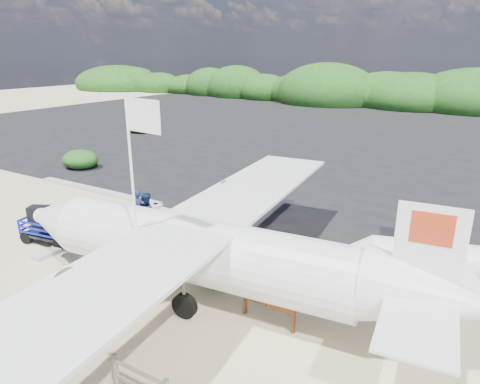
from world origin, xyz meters
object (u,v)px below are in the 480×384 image
object	(u,v)px
baggage_cart	(53,242)
aircraft_small	(302,126)
crew_a	(139,209)
signboard	(268,322)
flagpole	(143,309)
crew_b	(147,214)

from	to	relation	value
baggage_cart	aircraft_small	bearing A→B (deg)	85.88
crew_a	signboard	bearing A→B (deg)	155.66
baggage_cart	flagpole	bearing A→B (deg)	-23.28
aircraft_small	flagpole	bearing A→B (deg)	89.01
signboard	crew_b	xyz separation A→B (m)	(-7.22, 2.87, 0.96)
signboard	crew_b	size ratio (longest dim) A/B	0.96
signboard	crew_b	distance (m)	7.83
crew_b	crew_a	bearing A→B (deg)	-13.43
baggage_cart	aircraft_small	xyz separation A→B (m)	(-2.76, 32.42, 0.00)
flagpole	crew_a	distance (m)	6.46
flagpole	aircraft_small	bearing A→B (deg)	105.25
aircraft_small	signboard	bearing A→B (deg)	95.23
crew_b	aircraft_small	world-z (taller)	crew_b
baggage_cart	aircraft_small	distance (m)	32.54
signboard	crew_a	size ratio (longest dim) A/B	1.02
baggage_cart	crew_b	xyz separation A→B (m)	(2.91, 2.54, 0.96)
crew_b	aircraft_small	distance (m)	30.42
flagpole	aircraft_small	size ratio (longest dim) A/B	0.97
aircraft_small	crew_b	bearing A→B (deg)	84.50
baggage_cart	signboard	size ratio (longest dim) A/B	1.32
baggage_cart	signboard	distance (m)	10.13
baggage_cart	flagpole	world-z (taller)	flagpole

